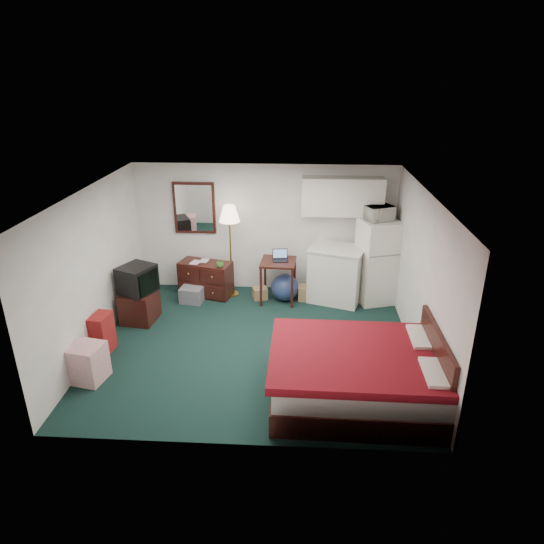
# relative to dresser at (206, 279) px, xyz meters

# --- Properties ---
(floor) EXTENTS (5.00, 4.50, 0.01)m
(floor) POSITION_rel_dresser_xyz_m (1.13, -1.83, -0.34)
(floor) COLOR black
(floor) RESTS_ON ground
(ceiling) EXTENTS (5.00, 4.50, 0.01)m
(ceiling) POSITION_rel_dresser_xyz_m (1.13, -1.83, 2.16)
(ceiling) COLOR silver
(ceiling) RESTS_ON walls
(walls) EXTENTS (5.01, 4.51, 2.50)m
(walls) POSITION_rel_dresser_xyz_m (1.13, -1.83, 0.91)
(walls) COLOR silver
(walls) RESTS_ON floor
(mirror) EXTENTS (0.80, 0.06, 1.00)m
(mirror) POSITION_rel_dresser_xyz_m (-0.22, 0.39, 1.31)
(mirror) COLOR white
(mirror) RESTS_ON walls
(upper_cabinets) EXTENTS (1.50, 0.35, 0.70)m
(upper_cabinets) POSITION_rel_dresser_xyz_m (2.58, 0.24, 1.61)
(upper_cabinets) COLOR white
(upper_cabinets) RESTS_ON walls
(headboard) EXTENTS (0.06, 1.56, 1.00)m
(headboard) POSITION_rel_dresser_xyz_m (3.59, -3.12, 0.21)
(headboard) COLOR black
(headboard) RESTS_ON walls
(dresser) EXTENTS (1.08, 0.70, 0.68)m
(dresser) POSITION_rel_dresser_xyz_m (0.00, 0.00, 0.00)
(dresser) COLOR black
(dresser) RESTS_ON floor
(floor_lamp) EXTENTS (0.44, 0.44, 1.80)m
(floor_lamp) POSITION_rel_dresser_xyz_m (0.50, 0.04, 0.56)
(floor_lamp) COLOR gold
(floor_lamp) RESTS_ON floor
(desk) EXTENTS (0.68, 0.68, 0.81)m
(desk) POSITION_rel_dresser_xyz_m (1.42, -0.16, 0.06)
(desk) COLOR black
(desk) RESTS_ON floor
(exercise_ball) EXTENTS (0.61, 0.61, 0.53)m
(exercise_ball) POSITION_rel_dresser_xyz_m (1.54, -0.14, -0.08)
(exercise_ball) COLOR navy
(exercise_ball) RESTS_ON floor
(kitchen_counter) EXTENTS (1.12, 0.98, 1.03)m
(kitchen_counter) POSITION_rel_dresser_xyz_m (2.51, -0.08, 0.17)
(kitchen_counter) COLOR white
(kitchen_counter) RESTS_ON floor
(fridge) EXTENTS (0.82, 0.82, 1.59)m
(fridge) POSITION_rel_dresser_xyz_m (3.26, -0.05, 0.46)
(fridge) COLOR white
(fridge) RESTS_ON floor
(bed) EXTENTS (2.25, 1.77, 0.71)m
(bed) POSITION_rel_dresser_xyz_m (2.61, -3.12, 0.02)
(bed) COLOR maroon
(bed) RESTS_ON floor
(tv_stand) EXTENTS (0.61, 0.65, 0.54)m
(tv_stand) POSITION_rel_dresser_xyz_m (-0.97, -1.11, -0.07)
(tv_stand) COLOR black
(tv_stand) RESTS_ON floor
(suitcase) EXTENTS (0.29, 0.42, 0.64)m
(suitcase) POSITION_rel_dresser_xyz_m (-1.23, -2.15, -0.02)
(suitcase) COLOR maroon
(suitcase) RESTS_ON floor
(retail_box) EXTENTS (0.51, 0.51, 0.55)m
(retail_box) POSITION_rel_dresser_xyz_m (-1.15, -2.90, -0.07)
(retail_box) COLOR silver
(retail_box) RESTS_ON floor
(file_bin) EXTENTS (0.46, 0.37, 0.29)m
(file_bin) POSITION_rel_dresser_xyz_m (-0.22, -0.34, -0.19)
(file_bin) COLOR slate
(file_bin) RESTS_ON floor
(cardboard_box_a) EXTENTS (0.32, 0.29, 0.22)m
(cardboard_box_a) POSITION_rel_dresser_xyz_m (1.07, -0.12, -0.23)
(cardboard_box_a) COLOR olive
(cardboard_box_a) RESTS_ON floor
(cardboard_box_b) EXTENTS (0.24, 0.28, 0.28)m
(cardboard_box_b) POSITION_rel_dresser_xyz_m (1.92, -0.10, -0.20)
(cardboard_box_b) COLOR olive
(cardboard_box_b) RESTS_ON floor
(laptop) EXTENTS (0.31, 0.26, 0.20)m
(laptop) POSITION_rel_dresser_xyz_m (1.45, -0.15, 0.57)
(laptop) COLOR black
(laptop) RESTS_ON desk
(crt_tv) EXTENTS (0.71, 0.73, 0.48)m
(crt_tv) POSITION_rel_dresser_xyz_m (-0.96, -1.10, 0.44)
(crt_tv) COLOR black
(crt_tv) RESTS_ON tv_stand
(microwave) EXTENTS (0.55, 0.46, 0.33)m
(microwave) POSITION_rel_dresser_xyz_m (3.22, -0.05, 1.42)
(microwave) COLOR white
(microwave) RESTS_ON fridge
(book_a) EXTENTS (0.17, 0.06, 0.23)m
(book_a) POSITION_rel_dresser_xyz_m (-0.26, -0.00, 0.45)
(book_a) COLOR olive
(book_a) RESTS_ON dresser
(book_b) EXTENTS (0.16, 0.04, 0.22)m
(book_b) POSITION_rel_dresser_xyz_m (-0.11, 0.07, 0.45)
(book_b) COLOR olive
(book_b) RESTS_ON dresser
(mug) EXTENTS (0.14, 0.11, 0.13)m
(mug) POSITION_rel_dresser_xyz_m (0.32, -0.22, 0.41)
(mug) COLOR #417B32
(mug) RESTS_ON dresser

